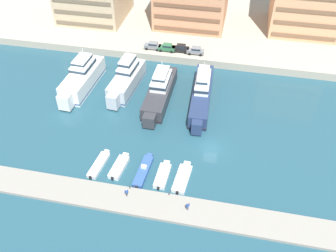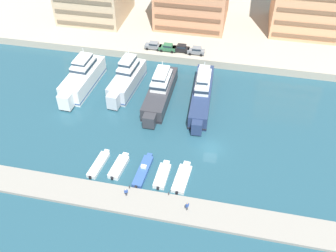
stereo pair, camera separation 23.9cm
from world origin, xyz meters
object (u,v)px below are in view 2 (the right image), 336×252
yacht_charcoal_mid_left (160,90)px  pedestrian_mid_deck (187,206)px  yacht_silver_left (127,79)px  car_grey_center_left (196,50)px  motorboat_blue_mid_left (143,171)px  car_grey_far_left (153,45)px  car_green_left (168,47)px  motorboat_white_center (182,178)px  car_black_mid_left (181,48)px  pedestrian_near_edge (126,192)px  yacht_white_far_left (82,77)px  motorboat_white_far_left (99,164)px  motorboat_white_left (119,166)px  yacht_navy_center_left (202,92)px  motorboat_white_center_left (162,175)px

yacht_charcoal_mid_left → pedestrian_mid_deck: size_ratio=11.38×
yacht_silver_left → car_grey_center_left: yacht_silver_left is taller
motorboat_blue_mid_left → car_grey_far_left: (-7.33, 37.78, 2.41)m
yacht_silver_left → car_green_left: size_ratio=3.98×
motorboat_blue_mid_left → yacht_silver_left: bearing=112.7°
yacht_charcoal_mid_left → motorboat_blue_mid_left: 21.10m
motorboat_white_center → car_black_mid_left: (-7.25, 38.05, 2.47)m
car_grey_center_left → pedestrian_near_edge: car_grey_center_left is taller
yacht_white_far_left → car_black_mid_left: 24.90m
yacht_charcoal_mid_left → car_grey_far_left: (-5.52, 16.83, 0.72)m
motorboat_blue_mid_left → car_black_mid_left: 37.99m
motorboat_white_center → car_black_mid_left: size_ratio=1.76×
yacht_silver_left → motorboat_blue_mid_left: 25.24m
motorboat_white_far_left → motorboat_white_center: motorboat_white_far_left is taller
motorboat_white_far_left → car_grey_center_left: bearing=73.4°
motorboat_white_far_left → motorboat_white_left: (3.65, 0.15, 0.05)m
yacht_silver_left → yacht_navy_center_left: bearing=-4.3°
motorboat_blue_mid_left → yacht_navy_center_left: bearing=72.6°
pedestrian_mid_deck → yacht_charcoal_mid_left: bearing=111.0°
motorboat_white_far_left → motorboat_blue_mid_left: bearing=0.5°
car_green_left → motorboat_blue_mid_left: bearing=-84.3°
motorboat_white_left → car_green_left: car_green_left is taller
motorboat_white_left → yacht_navy_center_left: bearing=62.9°
yacht_navy_center_left → motorboat_white_far_left: size_ratio=3.10×
car_grey_far_left → car_green_left: bearing=-3.0°
motorboat_white_far_left → pedestrian_near_edge: size_ratio=4.43×
yacht_white_far_left → yacht_silver_left: 9.72m
motorboat_white_center_left → motorboat_white_left: bearing=177.4°
yacht_charcoal_mid_left → car_grey_center_left: bearing=73.0°
pedestrian_mid_deck → motorboat_white_far_left: bearing=159.0°
car_green_left → pedestrian_mid_deck: bearing=-74.2°
motorboat_blue_mid_left → car_grey_center_left: (3.26, 37.56, 2.41)m
pedestrian_near_edge → car_black_mid_left: bearing=89.0°
car_grey_far_left → pedestrian_mid_deck: 47.08m
car_black_mid_left → car_grey_center_left: 3.75m
motorboat_blue_mid_left → pedestrian_mid_deck: bearing=-36.6°
car_green_left → car_grey_center_left: bearing=-0.3°
motorboat_white_left → car_grey_center_left: bearing=78.6°
yacht_white_far_left → pedestrian_mid_deck: (28.02, -28.09, -0.94)m
car_grey_far_left → motorboat_blue_mid_left: bearing=-79.0°
car_green_left → pedestrian_mid_deck: 45.81m
motorboat_white_left → car_grey_far_left: bearing=94.6°
yacht_white_far_left → yacht_silver_left: yacht_silver_left is taller
yacht_charcoal_mid_left → car_black_mid_left: bearing=85.5°
yacht_silver_left → pedestrian_near_edge: 30.18m
yacht_silver_left → pedestrian_near_edge: size_ratio=10.41×
yacht_white_far_left → yacht_silver_left: (9.59, 1.57, -0.00)m
car_black_mid_left → car_grey_far_left: bearing=-178.9°
yacht_navy_center_left → motorboat_blue_mid_left: (-6.89, -21.94, -1.78)m
car_green_left → yacht_silver_left: bearing=-112.5°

